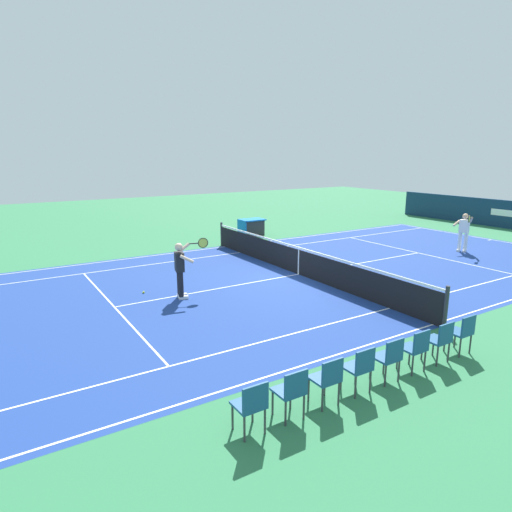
% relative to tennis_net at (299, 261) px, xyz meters
% --- Properties ---
extents(ground_plane, '(60.00, 60.00, 0.00)m').
position_rel_tennis_net_xyz_m(ground_plane, '(0.00, 0.00, -0.49)').
color(ground_plane, '#2D7247').
extents(court_slab, '(24.20, 11.40, 0.00)m').
position_rel_tennis_net_xyz_m(court_slab, '(0.00, 0.00, -0.49)').
color(court_slab, navy).
rests_on(court_slab, ground_plane).
extents(court_line_markings, '(23.85, 11.05, 0.01)m').
position_rel_tennis_net_xyz_m(court_line_markings, '(0.00, 0.00, -0.49)').
color(court_line_markings, white).
rests_on(court_line_markings, ground_plane).
extents(tennis_net, '(0.10, 11.70, 1.08)m').
position_rel_tennis_net_xyz_m(tennis_net, '(0.00, 0.00, 0.00)').
color(tennis_net, '#2D2D33').
rests_on(tennis_net, ground_plane).
extents(tennis_player_near, '(1.15, 0.76, 1.70)m').
position_rel_tennis_net_xyz_m(tennis_player_near, '(4.49, 0.23, 0.44)').
color(tennis_player_near, black).
rests_on(tennis_player_near, ground_plane).
extents(tennis_player_far, '(0.95, 0.89, 1.70)m').
position_rel_tennis_net_xyz_m(tennis_player_far, '(-8.23, 0.82, 0.44)').
color(tennis_player_far, white).
rests_on(tennis_player_far, ground_plane).
extents(tennis_ball, '(0.07, 0.07, 0.07)m').
position_rel_tennis_net_xyz_m(tennis_ball, '(5.32, -0.78, -0.46)').
color(tennis_ball, '#CCE01E').
rests_on(tennis_ball, ground_plane).
extents(spectator_chair_0, '(0.44, 0.44, 0.88)m').
position_rel_tennis_net_xyz_m(spectator_chair_0, '(0.93, 6.85, 0.03)').
color(spectator_chair_0, '#38383D').
rests_on(spectator_chair_0, ground_plane).
extents(spectator_chair_1, '(0.44, 0.44, 0.88)m').
position_rel_tennis_net_xyz_m(spectator_chair_1, '(1.67, 6.85, 0.03)').
color(spectator_chair_1, '#38383D').
rests_on(spectator_chair_1, ground_plane).
extents(spectator_chair_2, '(0.44, 0.44, 0.88)m').
position_rel_tennis_net_xyz_m(spectator_chair_2, '(2.42, 6.85, 0.03)').
color(spectator_chair_2, '#38383D').
rests_on(spectator_chair_2, ground_plane).
extents(spectator_chair_3, '(0.44, 0.44, 0.88)m').
position_rel_tennis_net_xyz_m(spectator_chair_3, '(3.16, 6.85, 0.03)').
color(spectator_chair_3, '#38383D').
rests_on(spectator_chair_3, ground_plane).
extents(spectator_chair_4, '(0.44, 0.44, 0.88)m').
position_rel_tennis_net_xyz_m(spectator_chair_4, '(3.90, 6.85, 0.03)').
color(spectator_chair_4, '#38383D').
rests_on(spectator_chair_4, ground_plane).
extents(spectator_chair_5, '(0.44, 0.44, 0.88)m').
position_rel_tennis_net_xyz_m(spectator_chair_5, '(4.65, 6.85, 0.03)').
color(spectator_chair_5, '#38383D').
rests_on(spectator_chair_5, ground_plane).
extents(spectator_chair_6, '(0.44, 0.44, 0.88)m').
position_rel_tennis_net_xyz_m(spectator_chair_6, '(5.39, 6.85, 0.03)').
color(spectator_chair_6, '#38383D').
rests_on(spectator_chair_6, ground_plane).
extents(spectator_chair_7, '(0.44, 0.44, 0.88)m').
position_rel_tennis_net_xyz_m(spectator_chair_7, '(6.14, 6.85, 0.03)').
color(spectator_chair_7, '#38383D').
rests_on(spectator_chair_7, ground_plane).
extents(equipment_cart_tarped, '(1.25, 0.84, 0.85)m').
position_rel_tennis_net_xyz_m(equipment_cart_tarped, '(-2.48, -7.24, -0.05)').
color(equipment_cart_tarped, '#2D2D33').
rests_on(equipment_cart_tarped, ground_plane).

